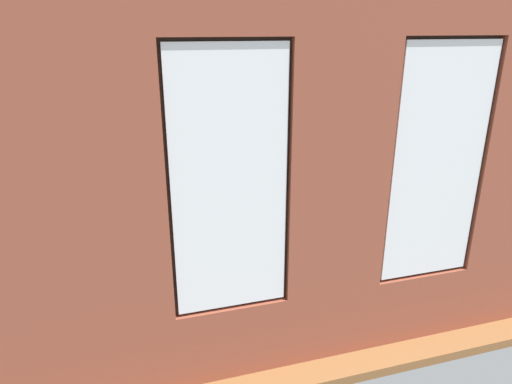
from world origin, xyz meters
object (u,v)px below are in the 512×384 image
(tv_flatscreen, at_px, (32,223))
(candle_jar, at_px, (240,208))
(potted_plant_beside_window_right, at_px, (119,294))
(potted_plant_by_left_couch, at_px, (359,187))
(remote_gray, at_px, (207,215))
(media_console, at_px, (40,271))
(coffee_table, at_px, (231,212))
(cup_ceramic, at_px, (219,205))
(papasan_chair, at_px, (226,179))
(potted_plant_near_tv, at_px, (80,284))
(table_plant_small, at_px, (251,196))
(couch_by_window, at_px, (301,290))
(couch_left, at_px, (425,218))
(remote_black, at_px, (231,208))

(tv_flatscreen, bearing_deg, candle_jar, -164.73)
(potted_plant_beside_window_right, height_order, potted_plant_by_left_couch, potted_plant_beside_window_right)
(candle_jar, distance_m, potted_plant_beside_window_right, 2.86)
(remote_gray, bearing_deg, media_console, -158.25)
(coffee_table, xyz_separation_m, potted_plant_by_left_couch, (-2.41, -0.38, 0.04))
(candle_jar, bearing_deg, cup_ceramic, -42.73)
(cup_ceramic, relative_size, candle_jar, 0.83)
(cup_ceramic, xyz_separation_m, potted_plant_beside_window_right, (1.50, 2.49, 0.20))
(potted_plant_beside_window_right, relative_size, potted_plant_by_left_couch, 1.67)
(media_console, relative_size, papasan_chair, 0.98)
(potted_plant_near_tv, bearing_deg, tv_flatscreen, -61.60)
(potted_plant_near_tv, bearing_deg, potted_plant_beside_window_right, 128.96)
(candle_jar, height_order, potted_plant_near_tv, potted_plant_near_tv)
(table_plant_small, bearing_deg, couch_by_window, 87.09)
(media_console, height_order, potted_plant_near_tv, potted_plant_near_tv)
(couch_left, distance_m, candle_jar, 2.83)
(papasan_chair, relative_size, potted_plant_beside_window_right, 1.14)
(coffee_table, bearing_deg, couch_left, 161.46)
(potted_plant_near_tv, xyz_separation_m, potted_plant_beside_window_right, (-0.39, 0.48, 0.11))
(potted_plant_by_left_couch, bearing_deg, potted_plant_near_tv, 27.02)
(table_plant_small, distance_m, potted_plant_near_tv, 3.18)
(couch_left, relative_size, remote_black, 10.50)
(tv_flatscreen, relative_size, potted_plant_near_tv, 0.86)
(coffee_table, relative_size, papasan_chair, 1.15)
(remote_gray, bearing_deg, papasan_chair, 70.39)
(couch_by_window, bearing_deg, coffee_table, -83.89)
(tv_flatscreen, distance_m, potted_plant_beside_window_right, 1.79)
(potted_plant_near_tv, bearing_deg, media_console, -61.53)
(media_console, bearing_deg, candle_jar, -164.67)
(media_console, bearing_deg, tv_flatscreen, -90.00)
(table_plant_small, relative_size, potted_plant_by_left_couch, 0.39)
(cup_ceramic, relative_size, remote_gray, 0.59)
(couch_left, distance_m, media_console, 5.42)
(table_plant_small, height_order, potted_plant_by_left_couch, table_plant_small)
(couch_left, relative_size, papasan_chair, 1.53)
(candle_jar, bearing_deg, coffee_table, -53.35)
(tv_flatscreen, xyz_separation_m, potted_plant_near_tv, (-0.55, 1.02, -0.33))
(couch_left, bearing_deg, tv_flatscreen, -92.74)
(candle_jar, relative_size, remote_black, 0.71)
(cup_ceramic, bearing_deg, candle_jar, 137.27)
(remote_black, relative_size, tv_flatscreen, 0.16)
(couch_left, relative_size, cup_ceramic, 17.91)
(remote_gray, xyz_separation_m, papasan_chair, (-0.66, -1.57, 0.00))
(potted_plant_near_tv, bearing_deg, table_plant_small, -139.81)
(coffee_table, height_order, potted_plant_near_tv, potted_plant_near_tv)
(coffee_table, xyz_separation_m, papasan_chair, (-0.26, -1.43, 0.07))
(couch_left, xyz_separation_m, media_console, (5.42, -0.06, -0.06))
(table_plant_small, bearing_deg, candle_jar, 47.51)
(couch_by_window, height_order, media_console, couch_by_window)
(remote_gray, bearing_deg, potted_plant_by_left_couch, 13.65)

